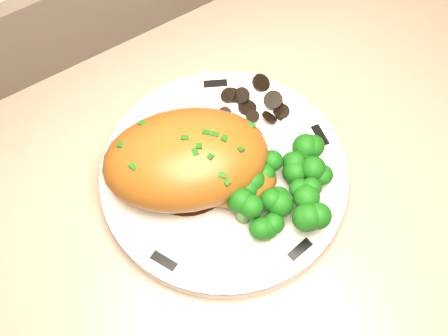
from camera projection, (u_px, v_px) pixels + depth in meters
plate at (224, 176)px, 0.63m from camera, size 0.33×0.33×0.02m
rim_accent_0 at (215, 84)px, 0.68m from camera, size 0.03×0.02×0.00m
rim_accent_1 at (121, 151)px, 0.64m from camera, size 0.03×0.03×0.00m
rim_accent_2 at (164, 261)px, 0.58m from camera, size 0.02×0.03×0.00m
rim_accent_3 at (300, 250)px, 0.58m from camera, size 0.03×0.01×0.00m
rim_accent_4 at (320, 135)px, 0.65m from camera, size 0.01×0.03×0.00m
gravy_pool at (188, 173)px, 0.62m from camera, size 0.10×0.10×0.00m
chicken_breast at (192, 161)px, 0.59m from camera, size 0.21×0.18×0.07m
mushroom_pile at (246, 115)px, 0.65m from camera, size 0.09×0.06×0.02m
broccoli_florets at (285, 189)px, 0.59m from camera, size 0.12×0.10×0.04m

